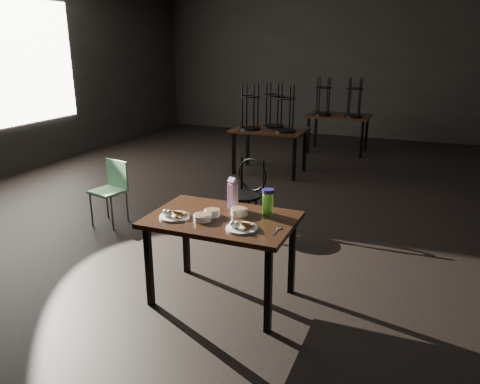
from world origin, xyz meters
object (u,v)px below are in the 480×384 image
at_px(main_table, 222,226).
at_px(bentwood_chair, 247,190).
at_px(juice_carton, 233,194).
at_px(water_bottle, 268,201).
at_px(school_chair, 112,186).

bearing_deg(main_table, bentwood_chair, 103.55).
relative_size(juice_carton, bentwood_chair, 0.32).
distance_m(main_table, juice_carton, 0.32).
distance_m(water_bottle, school_chair, 2.51).
bearing_deg(bentwood_chair, main_table, -61.09).
distance_m(juice_carton, school_chair, 2.21).
bearing_deg(juice_carton, water_bottle, -3.53).
relative_size(bentwood_chair, school_chair, 1.12).
relative_size(juice_carton, school_chair, 0.36).
height_order(water_bottle, bentwood_chair, water_bottle).
bearing_deg(water_bottle, main_table, -145.40).
bearing_deg(bentwood_chair, school_chair, -152.93).
bearing_deg(water_bottle, school_chair, 158.16).
distance_m(main_table, water_bottle, 0.44).
bearing_deg(juice_carton, school_chair, 155.44).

